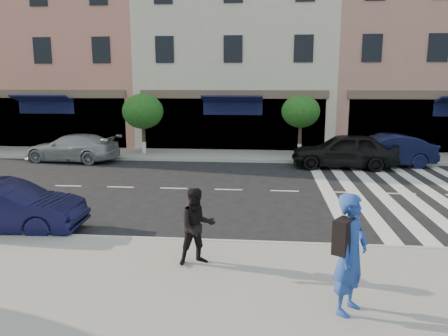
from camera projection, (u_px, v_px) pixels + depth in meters
ground at (216, 226)px, 11.77m from camera, size 120.00×120.00×0.00m
sidewalk_near at (193, 287)px, 8.09m from camera, size 60.00×4.50×0.15m
sidewalk_far at (240, 155)px, 22.49m from camera, size 60.00×3.00×0.15m
building_west_mid at (76, 31)px, 28.04m from camera, size 10.00×9.00×14.00m
building_centre at (238, 54)px, 27.35m from camera, size 11.00×9.00×11.00m
building_east_mid at (439, 36)px, 26.03m from camera, size 13.00×9.00×13.00m
street_tree_wb at (143, 112)px, 22.33m from camera, size 2.10×2.10×3.06m
street_tree_c at (301, 112)px, 21.58m from camera, size 1.90×1.90×3.04m
photographer at (351, 254)px, 6.91m from camera, size 0.79×0.86×1.96m
walker at (197, 227)px, 8.80m from camera, size 0.95×0.87×1.58m
car_near_mid at (4, 207)px, 11.16m from camera, size 4.08×1.60×1.32m
car_far_left at (72, 148)px, 21.19m from camera, size 4.75×2.36×1.33m
car_far_mid at (344, 151)px, 19.54m from camera, size 4.67×2.03×1.57m
car_far_right at (384, 150)px, 19.89m from camera, size 4.63×2.15×1.47m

